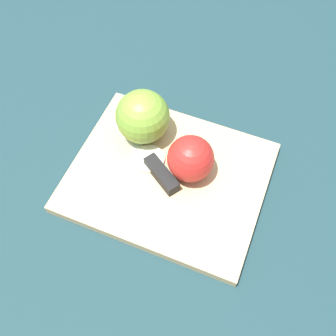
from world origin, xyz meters
TOP-DOWN VIEW (x-y plane):
  - ground_plane at (0.00, 0.00)m, footprint 4.00×4.00m
  - cutting_board at (0.00, 0.00)m, footprint 0.33×0.28m
  - apple_half_left at (-0.03, -0.02)m, footprint 0.07×0.07m
  - apple_half_right at (0.06, -0.07)m, footprint 0.09×0.09m
  - knife at (0.02, 0.00)m, footprint 0.15×0.12m
  - apple_slice at (0.04, -0.02)m, footprint 0.05×0.05m

SIDE VIEW (x-z plane):
  - ground_plane at x=0.00m, z-range 0.00..0.00m
  - cutting_board at x=0.00m, z-range 0.00..0.02m
  - apple_slice at x=0.04m, z-range 0.02..0.02m
  - knife at x=0.02m, z-range 0.02..0.04m
  - apple_half_left at x=-0.03m, z-range 0.02..0.09m
  - apple_half_right at x=0.06m, z-range 0.02..0.11m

